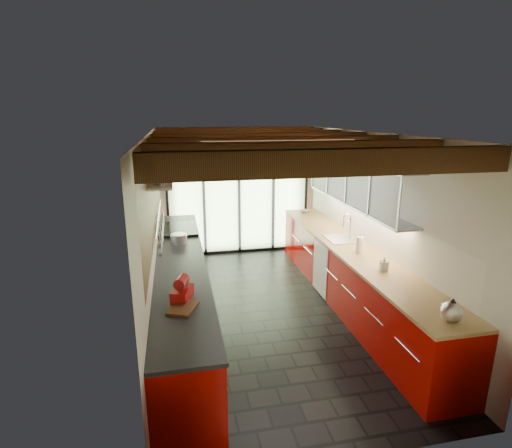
{
  "coord_description": "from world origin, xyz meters",
  "views": [
    {
      "loc": [
        -1.28,
        -5.28,
        2.86
      ],
      "look_at": [
        -0.12,
        0.4,
        1.25
      ],
      "focal_mm": 28.0,
      "sensor_mm": 36.0,
      "label": 1
    }
  ],
  "objects_px": {
    "soap_bottle": "(384,264)",
    "stand_mixer": "(182,290)",
    "kettle": "(452,310)",
    "bowl": "(304,211)",
    "paper_towel": "(360,245)"
  },
  "relations": [
    {
      "from": "stand_mixer",
      "to": "kettle",
      "type": "distance_m",
      "value": 2.73
    },
    {
      "from": "soap_bottle",
      "to": "kettle",
      "type": "bearing_deg",
      "value": -90.0
    },
    {
      "from": "stand_mixer",
      "to": "bowl",
      "type": "height_order",
      "value": "stand_mixer"
    },
    {
      "from": "kettle",
      "to": "bowl",
      "type": "xyz_separation_m",
      "value": [
        -0.0,
        4.5,
        -0.09
      ]
    },
    {
      "from": "kettle",
      "to": "paper_towel",
      "type": "relative_size",
      "value": 0.91
    },
    {
      "from": "kettle",
      "to": "paper_towel",
      "type": "bearing_deg",
      "value": 90.0
    },
    {
      "from": "bowl",
      "to": "soap_bottle",
      "type": "bearing_deg",
      "value": -90.0
    },
    {
      "from": "soap_bottle",
      "to": "bowl",
      "type": "height_order",
      "value": "soap_bottle"
    },
    {
      "from": "soap_bottle",
      "to": "stand_mixer",
      "type": "bearing_deg",
      "value": -173.31
    },
    {
      "from": "bowl",
      "to": "kettle",
      "type": "bearing_deg",
      "value": -90.0
    },
    {
      "from": "bowl",
      "to": "stand_mixer",
      "type": "bearing_deg",
      "value": -125.95
    },
    {
      "from": "soap_bottle",
      "to": "bowl",
      "type": "relative_size",
      "value": 1.03
    },
    {
      "from": "paper_towel",
      "to": "bowl",
      "type": "xyz_separation_m",
      "value": [
        0.0,
        2.51,
        -0.1
      ]
    },
    {
      "from": "stand_mixer",
      "to": "soap_bottle",
      "type": "xyz_separation_m",
      "value": [
        2.54,
        0.3,
        -0.01
      ]
    },
    {
      "from": "soap_bottle",
      "to": "bowl",
      "type": "bearing_deg",
      "value": 90.0
    }
  ]
}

